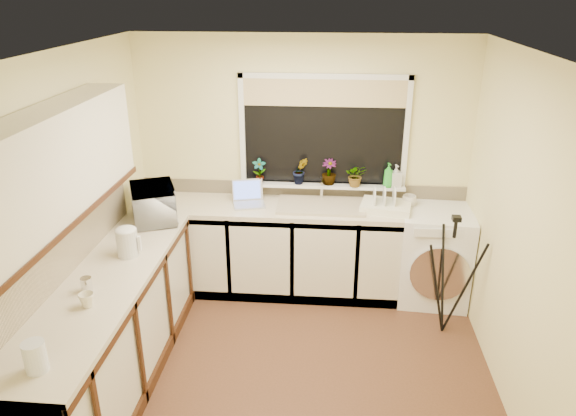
{
  "coord_description": "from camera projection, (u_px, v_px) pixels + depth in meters",
  "views": [
    {
      "loc": [
        0.29,
        -3.5,
        2.85
      ],
      "look_at": [
        -0.06,
        0.55,
        1.15
      ],
      "focal_mm": 33.54,
      "sensor_mm": 36.0,
      "label": 1
    }
  ],
  "objects": [
    {
      "name": "worktop_left",
      "position": [
        104.0,
        283.0,
        3.83
      ],
      "size": [
        0.6,
        2.4,
        0.04
      ],
      "primitive_type": "cube",
      "color": "beige",
      "rests_on": "base_cabinet_left"
    },
    {
      "name": "glass_jug",
      "position": [
        35.0,
        357.0,
        2.9
      ],
      "size": [
        0.12,
        0.12,
        0.18
      ],
      "primitive_type": "cylinder",
      "color": "silver",
      "rests_on": "worktop_left"
    },
    {
      "name": "steel_jar",
      "position": [
        87.0,
        285.0,
        3.66
      ],
      "size": [
        0.08,
        0.08,
        0.1
      ],
      "primitive_type": "cylinder",
      "color": "silver",
      "rests_on": "worktop_left"
    },
    {
      "name": "wall_back",
      "position": [
        302.0,
        164.0,
        5.25
      ],
      "size": [
        3.2,
        0.0,
        3.2
      ],
      "primitive_type": "plane",
      "rotation": [
        1.57,
        0.0,
        0.0
      ],
      "color": "#F3E7A2",
      "rests_on": "ground"
    },
    {
      "name": "faucet",
      "position": [
        322.0,
        188.0,
        5.2
      ],
      "size": [
        0.03,
        0.03,
        0.24
      ],
      "primitive_type": "cylinder",
      "color": "silver",
      "rests_on": "worktop_back"
    },
    {
      "name": "soap_bottle_clear",
      "position": [
        396.0,
        176.0,
        5.13
      ],
      "size": [
        0.12,
        0.12,
        0.22
      ],
      "primitive_type": "imported",
      "rotation": [
        0.0,
        0.0,
        0.26
      ],
      "color": "#999999",
      "rests_on": "windowsill"
    },
    {
      "name": "base_cabinet_back",
      "position": [
        267.0,
        249.0,
        5.3
      ],
      "size": [
        2.55,
        0.6,
        0.86
      ],
      "primitive_type": "cube",
      "color": "silver",
      "rests_on": "floor"
    },
    {
      "name": "washing_machine",
      "position": [
        434.0,
        255.0,
        5.13
      ],
      "size": [
        0.68,
        0.66,
        0.9
      ],
      "primitive_type": "cube",
      "rotation": [
        0.0,
        0.0,
        -0.08
      ],
      "color": "white",
      "rests_on": "floor"
    },
    {
      "name": "microwave",
      "position": [
        154.0,
        203.0,
        4.77
      ],
      "size": [
        0.55,
        0.64,
        0.3
      ],
      "primitive_type": "imported",
      "rotation": [
        0.0,
        0.0,
        1.97
      ],
      "color": "white",
      "rests_on": "worktop_left"
    },
    {
      "name": "soap_bottle_green",
      "position": [
        388.0,
        175.0,
        5.11
      ],
      "size": [
        0.11,
        0.11,
        0.24
      ],
      "primitive_type": "imported",
      "rotation": [
        0.0,
        0.0,
        0.29
      ],
      "color": "green",
      "rests_on": "windowsill"
    },
    {
      "name": "base_cabinet_left",
      "position": [
        112.0,
        335.0,
        4.0
      ],
      "size": [
        0.54,
        2.4,
        0.86
      ],
      "primitive_type": "cube",
      "color": "silver",
      "rests_on": "floor"
    },
    {
      "name": "splashback_back",
      "position": [
        302.0,
        189.0,
        5.33
      ],
      "size": [
        3.2,
        0.02,
        0.14
      ],
      "primitive_type": "cube",
      "color": "beige",
      "rests_on": "wall_back"
    },
    {
      "name": "plant_a",
      "position": [
        259.0,
        171.0,
        5.2
      ],
      "size": [
        0.14,
        0.11,
        0.25
      ],
      "primitive_type": "imported",
      "rotation": [
        0.0,
        0.0,
        0.15
      ],
      "color": "#999999",
      "rests_on": "windowsill"
    },
    {
      "name": "wall_front",
      "position": [
        262.0,
        363.0,
        2.49
      ],
      "size": [
        3.2,
        0.0,
        3.2
      ],
      "primitive_type": "plane",
      "rotation": [
        -1.57,
        0.0,
        0.0
      ],
      "color": "#F3E7A2",
      "rests_on": "ground"
    },
    {
      "name": "plant_b",
      "position": [
        300.0,
        171.0,
        5.19
      ],
      "size": [
        0.17,
        0.15,
        0.26
      ],
      "primitive_type": "imported",
      "rotation": [
        0.0,
        0.0,
        0.27
      ],
      "color": "#999999",
      "rests_on": "windowsill"
    },
    {
      "name": "tripod",
      "position": [
        449.0,
        276.0,
        4.57
      ],
      "size": [
        0.71,
        0.71,
        1.11
      ],
      "primitive_type": null,
      "rotation": [
        0.0,
        0.0,
        -0.39
      ],
      "color": "black",
      "rests_on": "floor"
    },
    {
      "name": "splashback_left",
      "position": [
        60.0,
        251.0,
        3.76
      ],
      "size": [
        0.02,
        2.4,
        0.45
      ],
      "primitive_type": "cube",
      "color": "beige",
      "rests_on": "wall_left"
    },
    {
      "name": "cup_left",
      "position": [
        87.0,
        300.0,
        3.49
      ],
      "size": [
        0.13,
        0.13,
        0.1
      ],
      "primitive_type": "imported",
      "rotation": [
        0.0,
        0.0,
        -0.27
      ],
      "color": "beige",
      "rests_on": "worktop_left"
    },
    {
      "name": "window_blind",
      "position": [
        324.0,
        93.0,
        4.93
      ],
      "size": [
        1.5,
        0.02,
        0.25
      ],
      "primitive_type": "cube",
      "color": "tan",
      "rests_on": "wall_back"
    },
    {
      "name": "wall_right",
      "position": [
        518.0,
        236.0,
        3.74
      ],
      "size": [
        0.0,
        3.0,
        3.0
      ],
      "primitive_type": "plane",
      "rotation": [
        1.57,
        0.0,
        -1.57
      ],
      "color": "#F3E7A2",
      "rests_on": "ground"
    },
    {
      "name": "plant_c",
      "position": [
        329.0,
        172.0,
        5.18
      ],
      "size": [
        0.14,
        0.14,
        0.25
      ],
      "primitive_type": "imported",
      "rotation": [
        0.0,
        0.0,
        0.01
      ],
      "color": "#999999",
      "rests_on": "windowsill"
    },
    {
      "name": "windowsill",
      "position": [
        322.0,
        185.0,
        5.24
      ],
      "size": [
        1.6,
        0.14,
        0.03
      ],
      "primitive_type": "cube",
      "color": "white",
      "rests_on": "wall_back"
    },
    {
      "name": "dish_rack",
      "position": [
        386.0,
        207.0,
        5.0
      ],
      "size": [
        0.51,
        0.42,
        0.07
      ],
      "primitive_type": "cube",
      "rotation": [
        0.0,
        0.0,
        -0.19
      ],
      "color": "white",
      "rests_on": "worktop_back"
    },
    {
      "name": "floor",
      "position": [
        289.0,
        366.0,
        4.34
      ],
      "size": [
        3.2,
        3.2,
        0.0
      ],
      "primitive_type": "plane",
      "color": "brown",
      "rests_on": "ground"
    },
    {
      "name": "laptop",
      "position": [
        248.0,
        198.0,
        5.15
      ],
      "size": [
        0.35,
        0.34,
        0.21
      ],
      "rotation": [
        0.0,
        0.0,
        0.25
      ],
      "color": "#ABABB3",
      "rests_on": "worktop_back"
    },
    {
      "name": "sink",
      "position": [
        321.0,
        206.0,
        5.08
      ],
      "size": [
        0.82,
        0.46,
        0.03
      ],
      "primitive_type": "cube",
      "color": "tan",
      "rests_on": "worktop_back"
    },
    {
      "name": "plant_d",
      "position": [
        356.0,
        175.0,
        5.13
      ],
      "size": [
        0.2,
        0.18,
        0.22
      ],
      "primitive_type": "imported",
      "rotation": [
        0.0,
        0.0,
        0.02
      ],
      "color": "#999999",
      "rests_on": "windowsill"
    },
    {
      "name": "ceiling",
      "position": [
        289.0,
        52.0,
        3.4
      ],
      "size": [
        3.2,
        3.2,
        0.0
      ],
      "primitive_type": "plane",
      "rotation": [
        3.14,
        0.0,
        0.0
      ],
      "color": "white",
      "rests_on": "ground"
    },
    {
      "name": "kettle",
      "position": [
        127.0,
        243.0,
        4.13
      ],
      "size": [
        0.16,
        0.16,
        0.22
      ],
      "primitive_type": "cylinder",
      "color": "silver",
      "rests_on": "worktop_left"
    },
    {
      "name": "worktop_back",
      "position": [
        300.0,
        208.0,
        5.1
      ],
      "size": [
        3.2,
        0.6,
        0.04
      ],
      "primitive_type": "cube",
      "color": "beige",
      "rests_on": "base_cabinet_back"
    },
    {
      "name": "cup_back",
      "position": [
        409.0,
        201.0,
        5.09
      ],
      "size": [
        0.14,
        0.14,
        0.1
      ],
      "primitive_type": "imported",
      "rotation": [
        0.0,
        0.0,
        0.09
      ],
      "color": "silver",
      "rests_on": "worktop_back"
    },
    {
      "name": "wall_left",
      "position": [
        75.0,
        220.0,
        3.99
      ],
      "size": [
        0.0,
        3.0,
        3.0
      ],
      "primitive_type": "plane",
      "rotation": [
        1.57,
        0.0,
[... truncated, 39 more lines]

